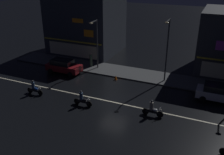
{
  "coord_description": "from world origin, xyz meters",
  "views": [
    {
      "loc": [
        8.41,
        -19.6,
        12.02
      ],
      "look_at": [
        -1.77,
        3.6,
        0.85
      ],
      "focal_mm": 40.52,
      "sensor_mm": 36.0,
      "label": 1
    }
  ],
  "objects_px": {
    "motorcycle_opposite_lane": "(152,109)",
    "motorcycle_trailing_far": "(34,88)",
    "motorcycle_lead": "(82,99)",
    "streetlamp_west": "(96,40)",
    "pedestrian_on_sidewalk": "(91,60)",
    "parked_car_trailing": "(219,93)",
    "traffic_cone": "(116,78)",
    "streetlamp_mid": "(167,46)",
    "parked_car_near_kerb": "(64,66)"
  },
  "relations": [
    {
      "from": "motorcycle_opposite_lane",
      "to": "motorcycle_trailing_far",
      "type": "relative_size",
      "value": 1.0
    },
    {
      "from": "motorcycle_lead",
      "to": "motorcycle_trailing_far",
      "type": "xyz_separation_m",
      "value": [
        -5.64,
        0.05,
        0.0
      ]
    },
    {
      "from": "streetlamp_west",
      "to": "pedestrian_on_sidewalk",
      "type": "distance_m",
      "value": 3.02
    },
    {
      "from": "parked_car_trailing",
      "to": "traffic_cone",
      "type": "distance_m",
      "value": 11.1
    },
    {
      "from": "streetlamp_mid",
      "to": "traffic_cone",
      "type": "bearing_deg",
      "value": -163.37
    },
    {
      "from": "traffic_cone",
      "to": "motorcycle_opposite_lane",
      "type": "bearing_deg",
      "value": -44.46
    },
    {
      "from": "pedestrian_on_sidewalk",
      "to": "motorcycle_trailing_far",
      "type": "height_order",
      "value": "pedestrian_on_sidewalk"
    },
    {
      "from": "motorcycle_trailing_far",
      "to": "streetlamp_mid",
      "type": "bearing_deg",
      "value": -143.99
    },
    {
      "from": "pedestrian_on_sidewalk",
      "to": "parked_car_trailing",
      "type": "bearing_deg",
      "value": -61.72
    },
    {
      "from": "streetlamp_west",
      "to": "motorcycle_opposite_lane",
      "type": "bearing_deg",
      "value": -40.01
    },
    {
      "from": "motorcycle_lead",
      "to": "motorcycle_opposite_lane",
      "type": "relative_size",
      "value": 1.0
    },
    {
      "from": "pedestrian_on_sidewalk",
      "to": "motorcycle_lead",
      "type": "xyz_separation_m",
      "value": [
        3.89,
        -9.06,
        -0.33
      ]
    },
    {
      "from": "streetlamp_west",
      "to": "traffic_cone",
      "type": "height_order",
      "value": "streetlamp_west"
    },
    {
      "from": "pedestrian_on_sidewalk",
      "to": "parked_car_near_kerb",
      "type": "bearing_deg",
      "value": -177.82
    },
    {
      "from": "streetlamp_mid",
      "to": "traffic_cone",
      "type": "xyz_separation_m",
      "value": [
        -5.24,
        -1.57,
        -3.99
      ]
    },
    {
      "from": "parked_car_trailing",
      "to": "motorcycle_opposite_lane",
      "type": "relative_size",
      "value": 2.26
    },
    {
      "from": "parked_car_trailing",
      "to": "motorcycle_lead",
      "type": "height_order",
      "value": "parked_car_trailing"
    },
    {
      "from": "streetlamp_mid",
      "to": "motorcycle_lead",
      "type": "distance_m",
      "value": 10.71
    },
    {
      "from": "motorcycle_lead",
      "to": "traffic_cone",
      "type": "bearing_deg",
      "value": -92.84
    },
    {
      "from": "pedestrian_on_sidewalk",
      "to": "motorcycle_opposite_lane",
      "type": "relative_size",
      "value": 0.93
    },
    {
      "from": "parked_car_trailing",
      "to": "traffic_cone",
      "type": "bearing_deg",
      "value": -2.96
    },
    {
      "from": "traffic_cone",
      "to": "streetlamp_mid",
      "type": "bearing_deg",
      "value": 16.63
    },
    {
      "from": "pedestrian_on_sidewalk",
      "to": "motorcycle_opposite_lane",
      "type": "bearing_deg",
      "value": -89.16
    },
    {
      "from": "parked_car_trailing",
      "to": "motorcycle_opposite_lane",
      "type": "height_order",
      "value": "parked_car_trailing"
    },
    {
      "from": "parked_car_near_kerb",
      "to": "motorcycle_opposite_lane",
      "type": "height_order",
      "value": "parked_car_near_kerb"
    },
    {
      "from": "parked_car_trailing",
      "to": "motorcycle_trailing_far",
      "type": "height_order",
      "value": "parked_car_trailing"
    },
    {
      "from": "parked_car_trailing",
      "to": "streetlamp_mid",
      "type": "bearing_deg",
      "value": -20.15
    },
    {
      "from": "streetlamp_mid",
      "to": "motorcycle_opposite_lane",
      "type": "distance_m",
      "value": 8.22
    },
    {
      "from": "pedestrian_on_sidewalk",
      "to": "traffic_cone",
      "type": "relative_size",
      "value": 3.22
    },
    {
      "from": "streetlamp_west",
      "to": "parked_car_trailing",
      "type": "height_order",
      "value": "streetlamp_west"
    },
    {
      "from": "streetlamp_west",
      "to": "motorcycle_opposite_lane",
      "type": "relative_size",
      "value": 3.21
    },
    {
      "from": "parked_car_near_kerb",
      "to": "motorcycle_lead",
      "type": "bearing_deg",
      "value": 135.09
    },
    {
      "from": "streetlamp_west",
      "to": "motorcycle_opposite_lane",
      "type": "distance_m",
      "value": 12.68
    },
    {
      "from": "parked_car_near_kerb",
      "to": "traffic_cone",
      "type": "relative_size",
      "value": 7.82
    },
    {
      "from": "parked_car_near_kerb",
      "to": "motorcycle_opposite_lane",
      "type": "relative_size",
      "value": 2.26
    },
    {
      "from": "motorcycle_opposite_lane",
      "to": "parked_car_near_kerb",
      "type": "bearing_deg",
      "value": -27.43
    },
    {
      "from": "streetlamp_west",
      "to": "parked_car_near_kerb",
      "type": "distance_m",
      "value": 5.09
    },
    {
      "from": "parked_car_near_kerb",
      "to": "pedestrian_on_sidewalk",
      "type": "bearing_deg",
      "value": -126.93
    },
    {
      "from": "streetlamp_west",
      "to": "traffic_cone",
      "type": "bearing_deg",
      "value": -31.02
    },
    {
      "from": "parked_car_trailing",
      "to": "motorcycle_trailing_far",
      "type": "xyz_separation_m",
      "value": [
        -17.3,
        -6.03,
        -0.24
      ]
    },
    {
      "from": "parked_car_trailing",
      "to": "motorcycle_opposite_lane",
      "type": "bearing_deg",
      "value": 45.22
    },
    {
      "from": "streetlamp_mid",
      "to": "parked_car_trailing",
      "type": "distance_m",
      "value": 7.07
    },
    {
      "from": "streetlamp_mid",
      "to": "parked_car_trailing",
      "type": "height_order",
      "value": "streetlamp_mid"
    },
    {
      "from": "pedestrian_on_sidewalk",
      "to": "motorcycle_lead",
      "type": "height_order",
      "value": "pedestrian_on_sidewalk"
    },
    {
      "from": "parked_car_trailing",
      "to": "parked_car_near_kerb",
      "type": "bearing_deg",
      "value": -0.05
    },
    {
      "from": "streetlamp_west",
      "to": "motorcycle_lead",
      "type": "height_order",
      "value": "streetlamp_west"
    },
    {
      "from": "streetlamp_mid",
      "to": "pedestrian_on_sidewalk",
      "type": "distance_m",
      "value": 10.3
    },
    {
      "from": "streetlamp_mid",
      "to": "parked_car_trailing",
      "type": "xyz_separation_m",
      "value": [
        5.83,
        -2.14,
        -3.39
      ]
    },
    {
      "from": "motorcycle_lead",
      "to": "motorcycle_opposite_lane",
      "type": "bearing_deg",
      "value": -170.13
    },
    {
      "from": "parked_car_near_kerb",
      "to": "motorcycle_trailing_far",
      "type": "distance_m",
      "value": 6.07
    }
  ]
}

